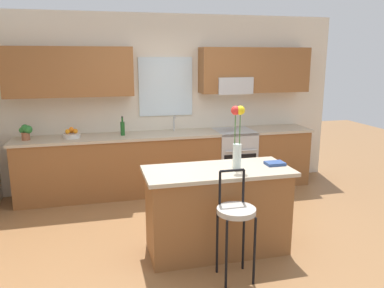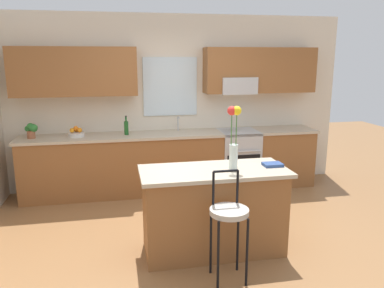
{
  "view_description": "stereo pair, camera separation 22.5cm",
  "coord_description": "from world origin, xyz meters",
  "px_view_note": "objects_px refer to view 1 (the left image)",
  "views": [
    {
      "loc": [
        -1.07,
        -3.96,
        2.07
      ],
      "look_at": [
        0.06,
        0.55,
        1.0
      ],
      "focal_mm": 35.92,
      "sensor_mm": 36.0,
      "label": 1
    },
    {
      "loc": [
        -0.85,
        -4.01,
        2.07
      ],
      "look_at": [
        0.06,
        0.55,
        1.0
      ],
      "focal_mm": 35.92,
      "sensor_mm": 36.0,
      "label": 2
    }
  ],
  "objects_px": {
    "oven_range": "(233,158)",
    "bar_stool_near": "(236,216)",
    "potted_plant_small": "(26,131)",
    "cookbook": "(275,163)",
    "kitchen_island": "(217,210)",
    "flower_vase": "(237,136)",
    "bottle_olive_oil": "(123,128)",
    "fruit_bowl_oranges": "(72,134)"
  },
  "relations": [
    {
      "from": "oven_range",
      "to": "bar_stool_near",
      "type": "distance_m",
      "value": 2.7
    },
    {
      "from": "bar_stool_near",
      "to": "potted_plant_small",
      "type": "bearing_deg",
      "value": 130.19
    },
    {
      "from": "cookbook",
      "to": "oven_range",
      "type": "bearing_deg",
      "value": 82.41
    },
    {
      "from": "oven_range",
      "to": "potted_plant_small",
      "type": "bearing_deg",
      "value": 179.58
    },
    {
      "from": "kitchen_island",
      "to": "bar_stool_near",
      "type": "height_order",
      "value": "bar_stool_near"
    },
    {
      "from": "kitchen_island",
      "to": "flower_vase",
      "type": "distance_m",
      "value": 0.82
    },
    {
      "from": "flower_vase",
      "to": "bottle_olive_oil",
      "type": "xyz_separation_m",
      "value": [
        -1.03,
        2.03,
        -0.23
      ]
    },
    {
      "from": "potted_plant_small",
      "to": "cookbook",
      "type": "bearing_deg",
      "value": -35.5
    },
    {
      "from": "oven_range",
      "to": "bottle_olive_oil",
      "type": "distance_m",
      "value": 1.83
    },
    {
      "from": "fruit_bowl_oranges",
      "to": "potted_plant_small",
      "type": "bearing_deg",
      "value": -179.41
    },
    {
      "from": "potted_plant_small",
      "to": "bar_stool_near",
      "type": "bearing_deg",
      "value": -49.81
    },
    {
      "from": "fruit_bowl_oranges",
      "to": "bottle_olive_oil",
      "type": "bearing_deg",
      "value": -0.34
    },
    {
      "from": "flower_vase",
      "to": "potted_plant_small",
      "type": "xyz_separation_m",
      "value": [
        -2.36,
        2.03,
        -0.22
      ]
    },
    {
      "from": "bar_stool_near",
      "to": "bottle_olive_oil",
      "type": "distance_m",
      "value": 2.73
    },
    {
      "from": "flower_vase",
      "to": "fruit_bowl_oranges",
      "type": "relative_size",
      "value": 2.74
    },
    {
      "from": "kitchen_island",
      "to": "bar_stool_near",
      "type": "bearing_deg",
      "value": -90.0
    },
    {
      "from": "kitchen_island",
      "to": "bottle_olive_oil",
      "type": "xyz_separation_m",
      "value": [
        -0.83,
        2.01,
        0.57
      ]
    },
    {
      "from": "flower_vase",
      "to": "fruit_bowl_oranges",
      "type": "distance_m",
      "value": 2.7
    },
    {
      "from": "bar_stool_near",
      "to": "kitchen_island",
      "type": "bearing_deg",
      "value": 90.0
    },
    {
      "from": "cookbook",
      "to": "fruit_bowl_oranges",
      "type": "relative_size",
      "value": 0.83
    },
    {
      "from": "fruit_bowl_oranges",
      "to": "potted_plant_small",
      "type": "relative_size",
      "value": 1.08
    },
    {
      "from": "flower_vase",
      "to": "cookbook",
      "type": "relative_size",
      "value": 3.29
    },
    {
      "from": "oven_range",
      "to": "potted_plant_small",
      "type": "distance_m",
      "value": 3.13
    },
    {
      "from": "fruit_bowl_oranges",
      "to": "potted_plant_small",
      "type": "height_order",
      "value": "potted_plant_small"
    },
    {
      "from": "kitchen_island",
      "to": "bottle_olive_oil",
      "type": "distance_m",
      "value": 2.25
    },
    {
      "from": "flower_vase",
      "to": "fruit_bowl_oranges",
      "type": "xyz_separation_m",
      "value": [
        -1.76,
        2.03,
        -0.29
      ]
    },
    {
      "from": "bar_stool_near",
      "to": "flower_vase",
      "type": "height_order",
      "value": "flower_vase"
    },
    {
      "from": "cookbook",
      "to": "potted_plant_small",
      "type": "relative_size",
      "value": 0.9
    },
    {
      "from": "kitchen_island",
      "to": "fruit_bowl_oranges",
      "type": "relative_size",
      "value": 6.41
    },
    {
      "from": "oven_range",
      "to": "fruit_bowl_oranges",
      "type": "relative_size",
      "value": 3.83
    },
    {
      "from": "oven_range",
      "to": "bar_stool_near",
      "type": "bearing_deg",
      "value": -109.72
    },
    {
      "from": "oven_range",
      "to": "kitchen_island",
      "type": "bearing_deg",
      "value": -114.64
    },
    {
      "from": "kitchen_island",
      "to": "cookbook",
      "type": "xyz_separation_m",
      "value": [
        0.65,
        0.0,
        0.47
      ]
    },
    {
      "from": "fruit_bowl_oranges",
      "to": "bottle_olive_oil",
      "type": "relative_size",
      "value": 0.84
    },
    {
      "from": "bar_stool_near",
      "to": "fruit_bowl_oranges",
      "type": "distance_m",
      "value": 3.02
    },
    {
      "from": "oven_range",
      "to": "cookbook",
      "type": "relative_size",
      "value": 4.6
    },
    {
      "from": "fruit_bowl_oranges",
      "to": "cookbook",
      "type": "bearing_deg",
      "value": -42.41
    },
    {
      "from": "kitchen_island",
      "to": "bar_stool_near",
      "type": "relative_size",
      "value": 1.48
    },
    {
      "from": "bar_stool_near",
      "to": "cookbook",
      "type": "height_order",
      "value": "bar_stool_near"
    },
    {
      "from": "oven_range",
      "to": "bottle_olive_oil",
      "type": "bearing_deg",
      "value": 179.19
    },
    {
      "from": "bar_stool_near",
      "to": "cookbook",
      "type": "distance_m",
      "value": 0.9
    },
    {
      "from": "bottle_olive_oil",
      "to": "oven_range",
      "type": "bearing_deg",
      "value": -0.81
    }
  ]
}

